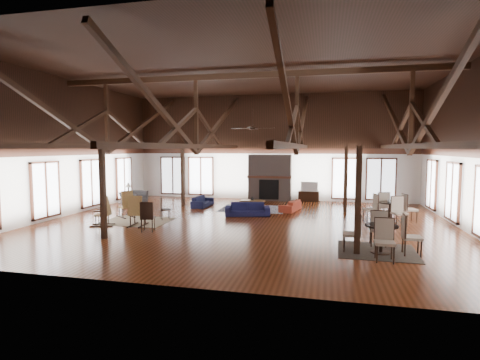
% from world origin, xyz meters
% --- Properties ---
extents(floor, '(16.00, 16.00, 0.00)m').
position_xyz_m(floor, '(0.00, 0.00, 0.00)').
color(floor, maroon).
rests_on(floor, ground).
extents(ceiling, '(16.00, 14.00, 0.02)m').
position_xyz_m(ceiling, '(0.00, 0.00, 6.00)').
color(ceiling, black).
rests_on(ceiling, wall_back).
extents(wall_back, '(16.00, 0.02, 6.00)m').
position_xyz_m(wall_back, '(0.00, 7.00, 3.00)').
color(wall_back, silver).
rests_on(wall_back, floor).
extents(wall_front, '(16.00, 0.02, 6.00)m').
position_xyz_m(wall_front, '(0.00, -7.00, 3.00)').
color(wall_front, silver).
rests_on(wall_front, floor).
extents(wall_left, '(0.02, 14.00, 6.00)m').
position_xyz_m(wall_left, '(-8.00, 0.00, 3.00)').
color(wall_left, silver).
rests_on(wall_left, floor).
extents(wall_right, '(0.02, 14.00, 6.00)m').
position_xyz_m(wall_right, '(8.00, 0.00, 3.00)').
color(wall_right, silver).
rests_on(wall_right, floor).
extents(roof_truss, '(15.60, 14.07, 3.14)m').
position_xyz_m(roof_truss, '(0.00, 0.00, 4.03)').
color(roof_truss, '#321C0E').
rests_on(roof_truss, wall_back).
extents(post_grid, '(8.16, 7.16, 3.05)m').
position_xyz_m(post_grid, '(0.00, 0.00, 1.52)').
color(post_grid, '#321C0E').
rests_on(post_grid, floor).
extents(fireplace, '(2.50, 0.69, 2.60)m').
position_xyz_m(fireplace, '(0.00, 6.67, 1.29)').
color(fireplace, '#66554E').
rests_on(fireplace, floor).
extents(ceiling_fan, '(1.60, 1.60, 0.75)m').
position_xyz_m(ceiling_fan, '(0.50, -1.00, 3.73)').
color(ceiling_fan, black).
rests_on(ceiling_fan, roof_truss).
extents(sofa_navy_front, '(2.07, 1.16, 0.57)m').
position_xyz_m(sofa_navy_front, '(-0.24, 1.64, 0.29)').
color(sofa_navy_front, '#16163D').
rests_on(sofa_navy_front, floor).
extents(sofa_navy_left, '(1.75, 0.70, 0.51)m').
position_xyz_m(sofa_navy_left, '(-3.02, 3.71, 0.25)').
color(sofa_navy_left, '#121534').
rests_on(sofa_navy_left, floor).
extents(sofa_orange, '(1.76, 0.98, 0.49)m').
position_xyz_m(sofa_orange, '(1.48, 3.40, 0.24)').
color(sofa_orange, maroon).
rests_on(sofa_orange, floor).
extents(coffee_table, '(1.19, 0.64, 0.45)m').
position_xyz_m(coffee_table, '(-0.35, 3.33, 0.39)').
color(coffee_table, brown).
rests_on(coffee_table, floor).
extents(vase, '(0.20, 0.20, 0.19)m').
position_xyz_m(vase, '(-0.37, 3.39, 0.54)').
color(vase, '#B2B2B2').
rests_on(vase, coffee_table).
extents(armchair, '(1.29, 1.16, 0.75)m').
position_xyz_m(armchair, '(-6.53, 3.07, 0.38)').
color(armchair, '#2F2F32').
rests_on(armchair, floor).
extents(side_table_lamp, '(0.45, 0.45, 1.15)m').
position_xyz_m(side_table_lamp, '(-7.19, 3.70, 0.44)').
color(side_table_lamp, black).
rests_on(side_table_lamp, floor).
extents(rocking_chair_a, '(1.01, 0.93, 1.17)m').
position_xyz_m(rocking_chair_a, '(-5.18, 0.02, 0.55)').
color(rocking_chair_a, '#A3843D').
rests_on(rocking_chair_a, floor).
extents(rocking_chair_b, '(0.56, 0.96, 1.19)m').
position_xyz_m(rocking_chair_b, '(-3.88, -1.54, 0.56)').
color(rocking_chair_b, '#A3843D').
rests_on(rocking_chair_b, floor).
extents(rocking_chair_c, '(0.97, 0.71, 1.12)m').
position_xyz_m(rocking_chair_c, '(-5.13, -1.70, 0.53)').
color(rocking_chair_c, '#A3843D').
rests_on(rocking_chair_c, floor).
extents(side_chair_a, '(0.56, 0.56, 0.95)m').
position_xyz_m(side_chair_a, '(-3.46, -0.08, 0.55)').
color(side_chair_a, black).
rests_on(side_chair_a, floor).
extents(side_chair_b, '(0.56, 0.56, 1.09)m').
position_xyz_m(side_chair_b, '(-3.04, -2.32, 0.63)').
color(side_chair_b, black).
rests_on(side_chair_b, floor).
extents(cafe_table_near, '(2.15, 2.15, 1.12)m').
position_xyz_m(cafe_table_near, '(4.68, -3.27, 0.56)').
color(cafe_table_near, black).
rests_on(cafe_table_near, floor).
extents(cafe_table_far, '(2.19, 2.19, 1.12)m').
position_xyz_m(cafe_table_far, '(5.66, 1.57, 0.56)').
color(cafe_table_far, black).
rests_on(cafe_table_far, floor).
extents(cup_near, '(0.14, 0.14, 0.10)m').
position_xyz_m(cup_near, '(4.64, -3.33, 0.86)').
color(cup_near, '#B2B2B2').
rests_on(cup_near, cafe_table_near).
extents(cup_far, '(0.16, 0.16, 0.10)m').
position_xyz_m(cup_far, '(5.61, 1.61, 0.86)').
color(cup_far, '#B2B2B2').
rests_on(cup_far, cafe_table_far).
extents(tv_console, '(1.13, 0.42, 0.57)m').
position_xyz_m(tv_console, '(2.19, 6.75, 0.28)').
color(tv_console, black).
rests_on(tv_console, floor).
extents(television, '(0.94, 0.20, 0.54)m').
position_xyz_m(television, '(2.23, 6.75, 0.83)').
color(television, '#B2B2B2').
rests_on(television, tv_console).
extents(rug_tan, '(2.66, 2.09, 0.01)m').
position_xyz_m(rug_tan, '(-4.39, -0.61, 0.01)').
color(rug_tan, tan).
rests_on(rug_tan, floor).
extents(rug_navy, '(3.16, 2.42, 0.01)m').
position_xyz_m(rug_navy, '(-0.35, 3.50, 0.01)').
color(rug_navy, '#1B214C').
rests_on(rug_navy, floor).
extents(rug_dark, '(2.25, 2.06, 0.01)m').
position_xyz_m(rug_dark, '(4.60, -3.10, 0.01)').
color(rug_dark, black).
rests_on(rug_dark, floor).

